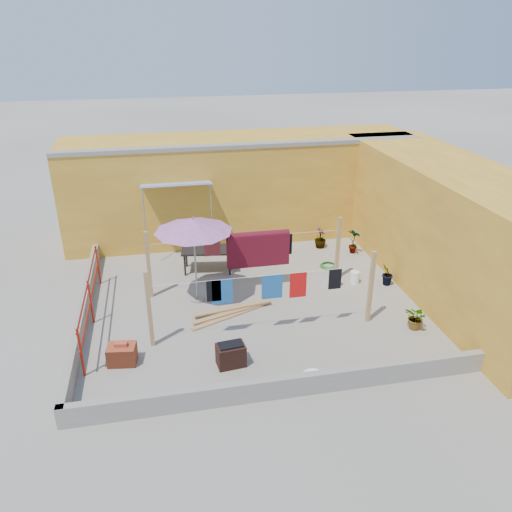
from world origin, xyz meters
name	(u,v)px	position (x,y,z in m)	size (l,w,h in m)	color
ground	(252,302)	(0.00, 0.00, 0.00)	(80.00, 80.00, 0.00)	#9E998E
wall_back	(240,186)	(0.50, 4.69, 1.61)	(11.00, 3.27, 3.21)	gold
wall_right	(449,228)	(5.20, 0.00, 1.60)	(2.40, 9.00, 3.20)	gold
parapet_front	(289,386)	(0.00, -3.58, 0.22)	(8.30, 0.16, 0.44)	gray
parapet_left	(84,311)	(-4.08, 0.00, 0.22)	(0.16, 7.30, 0.44)	gray
red_railing	(90,296)	(-3.85, -0.20, 0.72)	(0.05, 4.20, 1.10)	#A01E10
clothesline_rig	(258,255)	(0.25, 0.52, 1.05)	(5.09, 2.35, 1.80)	tan
patio_umbrella	(193,226)	(-1.36, 0.36, 2.04)	(2.43, 2.43, 2.27)	gray
outdoor_table	(207,251)	(-0.90, 2.01, 0.60)	(1.51, 0.91, 0.67)	black
brick_stack	(122,354)	(-3.12, -1.92, 0.21)	(0.62, 0.49, 0.50)	#9C4024
lumber_pile	(231,312)	(-0.64, -0.50, 0.06)	(2.07, 0.94, 0.13)	tan
brazier	(231,355)	(-0.93, -2.43, 0.25)	(0.61, 0.44, 0.52)	black
white_basin	(313,377)	(0.60, -3.20, 0.04)	(0.48, 0.48, 0.08)	white
water_jug_a	(355,277)	(2.91, 0.46, 0.17)	(0.25, 0.25, 0.39)	white
water_jug_b	(336,280)	(2.36, 0.40, 0.17)	(0.24, 0.24, 0.38)	white
green_hose	(328,265)	(2.55, 1.56, 0.03)	(0.50, 0.50, 0.07)	#19731B
plant_back_a	(245,251)	(0.21, 2.23, 0.39)	(0.71, 0.62, 0.79)	#1B5E1B
plant_back_b	(320,238)	(2.74, 2.92, 0.32)	(0.36, 0.36, 0.64)	#1B5E1B
plant_right_a	(354,241)	(3.60, 2.33, 0.40)	(0.42, 0.29, 0.80)	#1B5E1B
plant_right_b	(387,274)	(3.70, 0.17, 0.33)	(0.36, 0.29, 0.66)	#1B5E1B
plant_right_c	(417,318)	(3.45, -1.95, 0.29)	(0.51, 0.45, 0.57)	#1B5E1B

